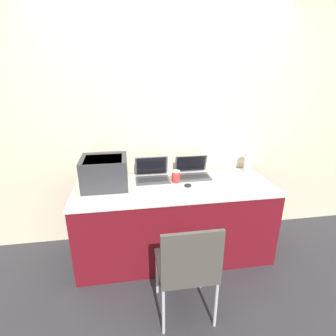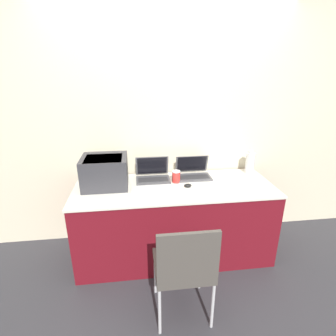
{
  "view_description": "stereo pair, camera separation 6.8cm",
  "coord_description": "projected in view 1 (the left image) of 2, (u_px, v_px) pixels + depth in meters",
  "views": [
    {
      "loc": [
        -0.43,
        -1.97,
        1.87
      ],
      "look_at": [
        -0.06,
        0.4,
        0.97
      ],
      "focal_mm": 28.0,
      "sensor_mm": 36.0,
      "label": 1
    },
    {
      "loc": [
        -0.37,
        -1.98,
        1.87
      ],
      "look_at": [
        -0.06,
        0.4,
        0.97
      ],
      "focal_mm": 28.0,
      "sensor_mm": 36.0,
      "label": 2
    }
  ],
  "objects": [
    {
      "name": "laptop_right",
      "position": [
        193.0,
        172.0,
        2.82
      ],
      "size": [
        0.35,
        0.28,
        0.21
      ],
      "color": "#4C4C51",
      "rests_on": "table"
    },
    {
      "name": "wall_back",
      "position": [
        168.0,
        126.0,
        2.82
      ],
      "size": [
        8.0,
        0.05,
        2.6
      ],
      "color": "beige",
      "rests_on": "ground_plane"
    },
    {
      "name": "mouse",
      "position": [
        188.0,
        185.0,
        2.57
      ],
      "size": [
        0.07,
        0.06,
        0.03
      ],
      "color": "black",
      "rests_on": "table"
    },
    {
      "name": "printer",
      "position": [
        105.0,
        171.0,
        2.53
      ],
      "size": [
        0.43,
        0.38,
        0.3
      ],
      "color": "#333338",
      "rests_on": "table"
    },
    {
      "name": "chair",
      "position": [
        188.0,
        264.0,
        1.94
      ],
      "size": [
        0.43,
        0.43,
        0.88
      ],
      "color": "#4C4742",
      "rests_on": "ground_plane"
    },
    {
      "name": "laptop_left",
      "position": [
        152.0,
        175.0,
        2.74
      ],
      "size": [
        0.35,
        0.26,
        0.23
      ],
      "color": "#4C4C51",
      "rests_on": "table"
    },
    {
      "name": "coffee_cup",
      "position": [
        176.0,
        176.0,
        2.67
      ],
      "size": [
        0.09,
        0.09,
        0.12
      ],
      "color": "red",
      "rests_on": "table"
    },
    {
      "name": "external_keyboard",
      "position": [
        157.0,
        189.0,
        2.51
      ],
      "size": [
        0.48,
        0.14,
        0.02
      ],
      "color": "silver",
      "rests_on": "table"
    },
    {
      "name": "table",
      "position": [
        174.0,
        220.0,
        2.74
      ],
      "size": [
        1.97,
        0.75,
        0.79
      ],
      "color": "maroon",
      "rests_on": "ground_plane"
    },
    {
      "name": "metal_pitcher",
      "position": [
        249.0,
        162.0,
        2.9
      ],
      "size": [
        0.1,
        0.1,
        0.27
      ],
      "color": "silver",
      "rests_on": "table"
    },
    {
      "name": "ground_plane",
      "position": [
        181.0,
        275.0,
        2.54
      ],
      "size": [
        14.0,
        14.0,
        0.0
      ],
      "primitive_type": "plane",
      "color": "#333338"
    }
  ]
}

